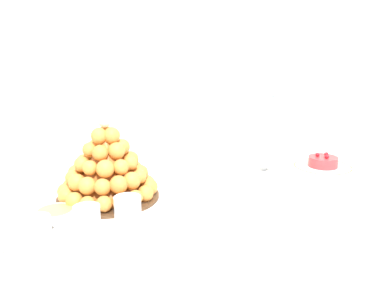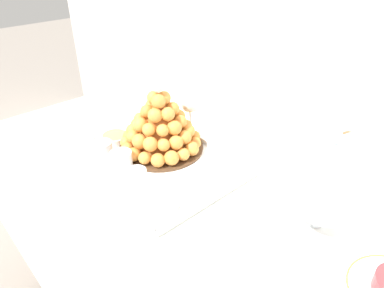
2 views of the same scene
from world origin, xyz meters
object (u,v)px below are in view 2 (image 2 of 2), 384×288
serving_tray (151,159)px  wine_glass (190,103)px  dessert_cup_right (170,198)px  creme_brulee_ramekin (115,137)px  dessert_cup_left (86,139)px  dessert_cup_mid_right (137,180)px  macaron_goblet (329,176)px  dessert_cup_mid_left (103,150)px  dessert_cup_centre (122,162)px  croquembouche (160,125)px

serving_tray → wine_glass: wine_glass is taller
dessert_cup_right → creme_brulee_ramekin: bearing=169.8°
dessert_cup_left → dessert_cup_mid_right: 0.31m
creme_brulee_ramekin → dessert_cup_left: bearing=-117.9°
macaron_goblet → dessert_cup_mid_right: bearing=-149.7°
serving_tray → dessert_cup_left: size_ratio=9.18×
serving_tray → dessert_cup_mid_left: size_ratio=9.27×
dessert_cup_mid_left → dessert_cup_centre: bearing=4.4°
creme_brulee_ramekin → wine_glass: (0.14, 0.22, 0.11)m
dessert_cup_centre → wine_glass: bearing=93.9°
dessert_cup_centre → dessert_cup_mid_right: size_ratio=1.06×
serving_tray → creme_brulee_ramekin: size_ratio=6.10×
serving_tray → dessert_cup_right: size_ratio=10.89×
serving_tray → dessert_cup_right: bearing=-24.0°
dessert_cup_left → croquembouche: bearing=41.9°
dessert_cup_left → creme_brulee_ramekin: size_ratio=0.66×
dessert_cup_mid_right → macaron_goblet: 0.49m
croquembouche → macaron_goblet: size_ratio=1.04×
dessert_cup_centre → dessert_cup_right: size_ratio=1.26×
dessert_cup_left → macaron_goblet: size_ratio=0.23×
dessert_cup_left → dessert_cup_right: dessert_cup_right is taller
dessert_cup_mid_right → dessert_cup_right: (0.11, 0.02, -0.00)m
dessert_cup_centre → creme_brulee_ramekin: size_ratio=0.70×
dessert_cup_left → wine_glass: size_ratio=0.36×
serving_tray → dessert_cup_centre: 0.10m
croquembouche → dessert_cup_left: (-0.19, -0.17, -0.06)m
dessert_cup_mid_right → creme_brulee_ramekin: 0.28m
creme_brulee_ramekin → dessert_cup_right: bearing=-10.2°
dessert_cup_left → wine_glass: 0.36m
serving_tray → creme_brulee_ramekin: (-0.17, -0.03, 0.02)m
creme_brulee_ramekin → croquembouche: bearing=31.0°
dessert_cup_centre → creme_brulee_ramekin: bearing=155.5°
dessert_cup_left → creme_brulee_ramekin: bearing=62.1°
serving_tray → croquembouche: size_ratio=2.04×
dessert_cup_centre → dessert_cup_right: dessert_cup_centre is taller
dessert_cup_left → dessert_cup_mid_left: 0.11m
creme_brulee_ramekin → dessert_cup_mid_right: bearing=-18.7°
dessert_cup_left → wine_glass: bearing=58.5°
croquembouche → dessert_cup_mid_right: size_ratio=4.53×
wine_glass → dessert_cup_mid_right: bearing=-67.8°
serving_tray → wine_glass: bearing=98.0°
dessert_cup_right → dessert_cup_centre: bearing=-178.9°
croquembouche → dessert_cup_mid_left: 0.19m
dessert_cup_left → dessert_cup_right: size_ratio=1.19×
wine_glass → macaron_goblet: bearing=-7.2°
dessert_cup_right → creme_brulee_ramekin: 0.38m
dessert_cup_right → dessert_cup_mid_right: bearing=-169.6°
serving_tray → macaron_goblet: macaron_goblet is taller
serving_tray → wine_glass: (-0.03, 0.19, 0.12)m
serving_tray → dessert_cup_centre: size_ratio=8.66×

